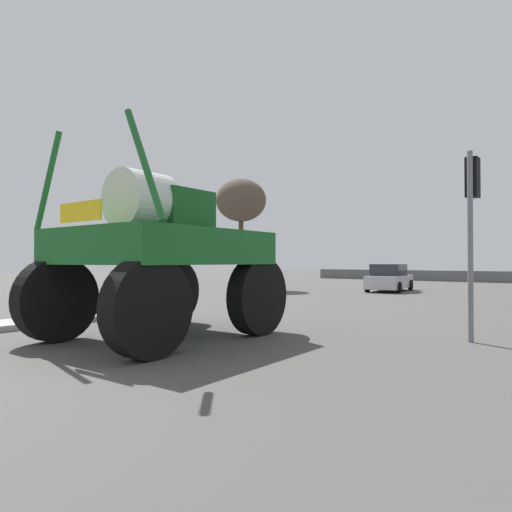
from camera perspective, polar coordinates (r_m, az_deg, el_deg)
The scene contains 8 objects.
ground_plane at distance 19.89m, azimuth 16.91°, elevation -5.46°, with size 120.00×120.00×0.00m, color #4C4947.
median_island at distance 12.97m, azimuth -28.63°, elevation -7.63°, with size 1.33×9.07×0.15m, color #B2AFA8.
oversize_sprayer at distance 10.01m, azimuth -11.88°, elevation 0.17°, with size 4.00×5.06×4.31m.
sedan_ahead at distance 26.39m, azimuth 16.45°, elevation -2.73°, with size 2.31×4.29×1.52m.
traffic_signal_near_left at distance 16.47m, azimuth -13.01°, elevation 1.96°, with size 0.24×0.54×3.32m.
traffic_signal_near_right at distance 10.51m, azimuth 25.57°, elevation 6.01°, with size 0.24×0.54×3.94m.
bare_tree_left at distance 28.11m, azimuth -1.90°, elevation 6.94°, with size 3.10×3.10×6.77m.
roadside_barrier at distance 40.23m, azimuth 28.19°, elevation -2.35°, with size 31.94×0.24×0.90m, color #59595B.
Camera 1 is at (7.38, -0.39, 1.66)m, focal length 31.74 mm.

